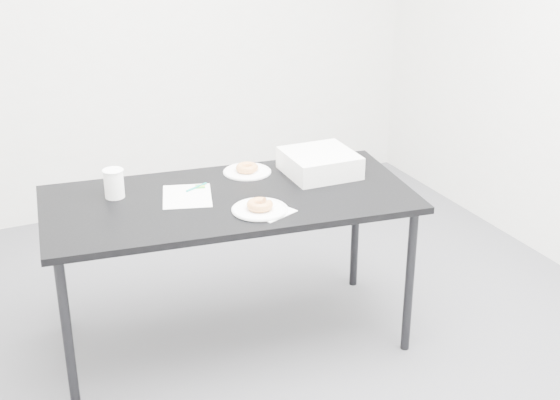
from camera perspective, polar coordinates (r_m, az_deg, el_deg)
name	(u,v)px	position (r m, az deg, el deg)	size (l,w,h in m)	color
floor	(255,357)	(3.81, -1.86, -11.39)	(4.00, 4.00, 0.00)	#47474B
wall_back	(126,7)	(5.10, -11.23, 13.67)	(4.00, 0.02, 2.70)	silver
table	(229,208)	(3.60, -3.74, -0.58)	(1.78, 1.01, 0.77)	black
scorecard	(187,196)	(3.60, -6.81, 0.29)	(0.22, 0.28, 0.00)	white
logo_patch	(200,186)	(3.69, -5.86, 0.99)	(0.04, 0.04, 0.00)	green
pen	(196,187)	(3.68, -6.14, 0.94)	(0.01, 0.01, 0.13)	#0C877D
napkin	(270,211)	(3.41, -0.74, -0.82)	(0.17, 0.17, 0.00)	white
plate_near	(260,209)	(3.42, -1.48, -0.70)	(0.25, 0.25, 0.01)	white
donut_near	(260,205)	(3.41, -1.49, -0.35)	(0.12, 0.12, 0.04)	#BE783C
plate_far	(247,172)	(3.85, -2.42, 2.07)	(0.24, 0.24, 0.01)	white
donut_far	(247,168)	(3.85, -2.43, 2.37)	(0.11, 0.11, 0.04)	#BE783C
coffee_cup	(114,183)	(3.62, -12.05, 1.20)	(0.09, 0.09, 0.13)	white
cup_lid	(250,170)	(3.86, -2.19, 2.17)	(0.10, 0.10, 0.01)	white
bakery_box	(320,163)	(3.82, 2.91, 2.72)	(0.33, 0.33, 0.11)	silver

